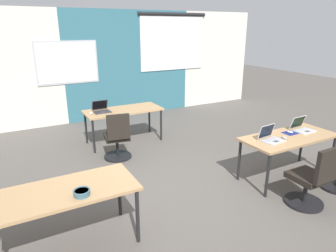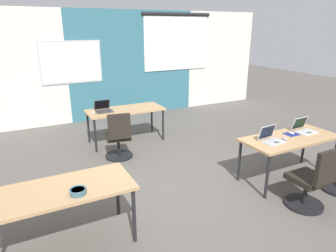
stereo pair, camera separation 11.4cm
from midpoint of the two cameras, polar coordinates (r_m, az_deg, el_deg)
name	(u,v)px [view 1 (the left image)]	position (r m, az deg, el deg)	size (l,w,h in m)	color
ground_plane	(175,186)	(4.80, 0.66, -11.33)	(24.00, 24.00, 0.00)	#56514C
back_wall_assembly	(96,66)	(8.16, -13.87, 11.04)	(10.00, 0.27, 2.80)	silver
desk_near_left	(61,196)	(3.50, -20.47, -12.31)	(1.60, 0.70, 0.72)	tan
desk_near_right	(289,140)	(5.15, 21.40, -2.42)	(1.60, 0.70, 0.72)	tan
desk_far_center	(123,112)	(6.41, -8.98, 2.60)	(1.60, 0.70, 0.72)	tan
laptop_near_right_end	(302,128)	(5.46, 23.55, -0.32)	(0.34, 0.32, 0.23)	silver
mousepad_near_right_end	(290,133)	(5.27, 21.56, -1.26)	(0.22, 0.19, 0.00)	navy
mouse_near_right_end	(290,132)	(5.27, 21.58, -1.06)	(0.08, 0.11, 0.03)	silver
laptop_far_left	(101,109)	(6.29, -13.02, 3.08)	(0.33, 0.31, 0.22)	#333338
mouse_far_left	(91,113)	(6.20, -14.87, 2.41)	(0.07, 0.11, 0.03)	silver
chair_far_left	(118,140)	(5.66, -10.13, -2.65)	(0.52, 0.57, 0.92)	black
laptop_near_right_inner	(271,137)	(4.82, 18.27, -2.07)	(0.36, 0.32, 0.23)	#B7B7BC
mouse_near_right_inner	(284,138)	(4.98, 20.56, -2.06)	(0.07, 0.11, 0.03)	#B2B2B7
chair_near_right_inner	(312,182)	(4.55, 24.95, -9.58)	(0.52, 0.54, 0.92)	black
snack_bowl	(82,192)	(3.30, -17.02, -11.93)	(0.18, 0.18, 0.06)	#3D6070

